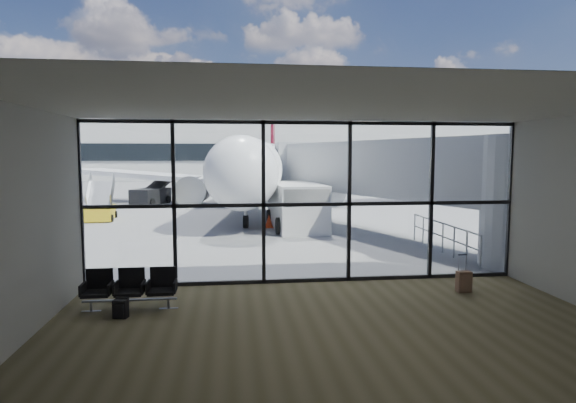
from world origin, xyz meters
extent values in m
plane|color=slate|center=(0.00, 40.00, 0.00)|extent=(220.00, 220.00, 0.00)
cube|color=brown|center=(0.00, -4.00, 0.01)|extent=(12.00, 8.00, 0.01)
cube|color=silver|center=(0.00, -4.00, 4.50)|extent=(12.00, 8.00, 0.02)
cube|color=#B9BAB4|center=(0.00, -8.00, 2.25)|extent=(12.00, 0.02, 4.50)
cube|color=#B9BAB4|center=(-6.00, -4.00, 2.25)|extent=(0.02, 8.00, 4.50)
cube|color=white|center=(0.00, 0.00, 2.25)|extent=(12.00, 0.04, 4.50)
cube|color=black|center=(0.00, 0.00, 0.06)|extent=(12.00, 0.12, 0.10)
cube|color=black|center=(0.00, 0.00, 2.20)|extent=(12.00, 0.12, 0.10)
cube|color=black|center=(0.00, 0.00, 4.44)|extent=(12.00, 0.12, 0.10)
cube|color=black|center=(-6.00, 0.00, 2.25)|extent=(0.10, 0.12, 4.50)
cube|color=black|center=(-3.60, 0.00, 2.25)|extent=(0.10, 0.12, 4.50)
cube|color=black|center=(-1.20, 0.00, 2.25)|extent=(0.10, 0.12, 4.50)
cube|color=black|center=(1.20, 0.00, 2.25)|extent=(0.10, 0.12, 4.50)
cube|color=black|center=(3.60, 0.00, 2.25)|extent=(0.10, 0.12, 4.50)
cube|color=black|center=(6.00, 0.00, 2.25)|extent=(0.10, 0.12, 4.50)
cylinder|color=#9EA0A3|center=(7.20, 1.00, 2.10)|extent=(2.80, 2.80, 4.20)
cube|color=#9EA0A3|center=(4.55, 8.00, 3.00)|extent=(7.45, 14.81, 2.40)
cube|color=#9EA0A3|center=(1.90, 15.00, 3.00)|extent=(2.60, 2.20, 2.60)
cylinder|color=gray|center=(1.10, 15.00, 0.90)|extent=(0.20, 0.20, 1.80)
cylinder|color=gray|center=(2.70, 15.00, 0.90)|extent=(0.20, 0.20, 1.80)
cylinder|color=black|center=(1.90, 15.00, 0.25)|extent=(1.80, 0.56, 0.56)
cylinder|color=gray|center=(5.60, 0.80, 0.55)|extent=(0.06, 0.06, 1.10)
cylinder|color=gray|center=(5.60, 1.70, 0.55)|extent=(0.06, 0.06, 1.10)
cylinder|color=gray|center=(5.60, 2.60, 0.55)|extent=(0.06, 0.06, 1.10)
cylinder|color=gray|center=(5.60, 3.50, 0.55)|extent=(0.06, 0.06, 1.10)
cylinder|color=gray|center=(5.60, 4.40, 0.55)|extent=(0.06, 0.06, 1.10)
cylinder|color=gray|center=(5.60, 5.30, 0.55)|extent=(0.06, 0.06, 1.10)
cylinder|color=gray|center=(5.60, 6.20, 0.55)|extent=(0.06, 0.06, 1.10)
cylinder|color=gray|center=(5.60, 3.50, 1.08)|extent=(0.06, 5.40, 0.06)
cylinder|color=gray|center=(5.60, 3.50, 0.60)|extent=(0.06, 5.40, 0.06)
cube|color=#AEADA9|center=(0.00, 62.00, 4.00)|extent=(80.00, 12.00, 8.00)
cube|color=black|center=(0.00, 55.90, 4.00)|extent=(80.00, 0.20, 2.40)
cube|color=#AEADA9|center=(-25.00, 62.00, 9.50)|extent=(10.00, 8.00, 3.00)
cube|color=#AEADA9|center=(18.00, 62.00, 9.00)|extent=(6.00, 6.00, 2.00)
cylinder|color=#382619|center=(-39.00, 72.00, 1.53)|extent=(0.50, 0.50, 3.06)
sphere|color=black|center=(-39.00, 72.00, 5.27)|extent=(5.61, 5.61, 5.61)
cylinder|color=#382619|center=(-33.00, 72.00, 1.71)|extent=(0.50, 0.50, 3.42)
sphere|color=black|center=(-33.00, 72.00, 5.89)|extent=(6.27, 6.27, 6.27)
cylinder|color=#382619|center=(-27.00, 72.00, 1.35)|extent=(0.50, 0.50, 2.70)
sphere|color=black|center=(-27.00, 72.00, 4.65)|extent=(4.95, 4.95, 4.95)
cylinder|color=#382619|center=(-21.00, 72.00, 1.53)|extent=(0.50, 0.50, 3.06)
sphere|color=black|center=(-21.00, 72.00, 5.27)|extent=(5.61, 5.61, 5.61)
cylinder|color=#382619|center=(-15.00, 72.00, 1.71)|extent=(0.50, 0.50, 3.42)
sphere|color=black|center=(-15.00, 72.00, 5.89)|extent=(6.27, 6.27, 6.27)
cube|color=gray|center=(-4.42, -1.96, 0.24)|extent=(2.12, 0.08, 0.04)
cube|color=black|center=(-5.14, -1.96, 0.42)|extent=(0.60, 0.56, 0.08)
cube|color=black|center=(-5.14, -1.69, 0.67)|extent=(0.60, 0.07, 0.53)
cube|color=black|center=(-4.42, -1.96, 0.42)|extent=(0.60, 0.56, 0.08)
cube|color=black|center=(-4.42, -1.69, 0.67)|extent=(0.60, 0.07, 0.53)
cube|color=black|center=(-3.70, -1.96, 0.42)|extent=(0.60, 0.56, 0.08)
cube|color=black|center=(-3.70, -1.69, 0.67)|extent=(0.60, 0.07, 0.53)
cylinder|color=gray|center=(-5.28, -1.96, 0.12)|extent=(0.06, 0.06, 0.24)
cylinder|color=gray|center=(-3.55, -1.96, 0.12)|extent=(0.06, 0.06, 0.24)
cube|color=black|center=(-4.51, -2.49, 0.21)|extent=(0.34, 0.25, 0.42)
cube|color=black|center=(-4.54, -2.60, 0.21)|extent=(0.25, 0.11, 0.28)
cylinder|color=black|center=(-4.49, -2.40, 0.42)|extent=(0.29, 0.14, 0.08)
cube|color=brown|center=(3.90, -1.50, 0.29)|extent=(0.37, 0.24, 0.54)
cube|color=brown|center=(3.90, -1.62, 0.29)|extent=(0.30, 0.05, 0.40)
cylinder|color=gray|center=(3.79, -1.40, 0.75)|extent=(0.02, 0.02, 0.45)
cylinder|color=gray|center=(3.99, -1.40, 0.75)|extent=(0.02, 0.02, 0.45)
cube|color=black|center=(3.89, -1.40, 0.98)|extent=(0.24, 0.04, 0.02)
cylinder|color=black|center=(3.79, -1.40, 0.03)|extent=(0.03, 0.06, 0.06)
cylinder|color=black|center=(3.99, -1.40, 0.03)|extent=(0.03, 0.06, 0.06)
cylinder|color=white|center=(0.24, 22.18, 2.76)|extent=(7.09, 27.84, 3.41)
sphere|color=white|center=(-1.62, 8.49, 2.76)|extent=(3.41, 3.41, 3.41)
cone|color=white|center=(2.41, 38.15, 3.04)|extent=(4.12, 5.93, 3.41)
cube|color=black|center=(-1.54, 9.03, 3.22)|extent=(2.16, 1.37, 0.46)
cube|color=white|center=(-7.40, 24.14, 1.98)|extent=(13.81, 8.82, 1.09)
cylinder|color=black|center=(-4.63, 21.91, 1.06)|extent=(2.34, 3.36, 1.93)
cube|color=white|center=(-0.58, 38.09, 3.13)|extent=(5.33, 3.27, 0.17)
cube|color=white|center=(8.12, 22.04, 1.98)|extent=(14.15, 5.55, 1.09)
cylinder|color=black|center=(4.86, 20.62, 1.06)|extent=(2.34, 3.36, 1.93)
cube|color=white|center=(5.26, 37.30, 3.13)|extent=(5.18, 2.03, 0.17)
cube|color=maroon|center=(2.41, 38.15, 6.08)|extent=(0.74, 3.51, 5.53)
cylinder|color=gray|center=(-1.37, 10.31, 0.64)|extent=(0.18, 0.18, 1.29)
cylinder|color=black|center=(-1.37, 10.31, 0.32)|extent=(0.31, 0.67, 0.64)
cylinder|color=black|center=(-2.25, 22.98, 0.41)|extent=(0.53, 0.93, 0.88)
cylinder|color=black|center=(2.86, 22.29, 0.41)|extent=(0.53, 0.93, 0.88)
cube|color=silver|center=(1.09, 9.99, 1.10)|extent=(2.44, 5.16, 2.20)
cube|color=black|center=(1.18, 8.12, 1.70)|extent=(2.15, 1.42, 0.77)
cylinder|color=black|center=(0.07, 8.29, 0.38)|extent=(0.31, 0.78, 0.77)
cylinder|color=black|center=(2.27, 8.40, 0.38)|extent=(0.31, 0.78, 0.77)
cylinder|color=black|center=(-0.09, 11.58, 0.38)|extent=(0.31, 0.78, 0.77)
cylinder|color=black|center=(2.10, 11.69, 0.38)|extent=(0.31, 0.78, 0.77)
cube|color=black|center=(-7.89, 22.81, 0.60)|extent=(2.67, 3.61, 1.09)
cube|color=black|center=(-7.39, 24.02, 1.42)|extent=(2.26, 3.02, 1.12)
cylinder|color=black|center=(-9.02, 22.10, 0.27)|extent=(0.41, 0.59, 0.55)
cylinder|color=black|center=(-7.61, 21.51, 0.27)|extent=(0.41, 0.59, 0.55)
cylinder|color=black|center=(-8.18, 24.12, 0.27)|extent=(0.41, 0.59, 0.55)
cylinder|color=black|center=(-6.77, 23.53, 0.27)|extent=(0.41, 0.59, 0.55)
cube|color=gold|center=(-9.27, 14.24, 0.40)|extent=(1.70, 2.64, 0.71)
cube|color=gray|center=(-9.35, 14.95, 1.42)|extent=(1.47, 2.15, 1.32)
cylinder|color=black|center=(-9.88, 13.28, 0.20)|extent=(0.22, 0.41, 0.39)
cylinder|color=black|center=(-8.46, 13.44, 0.20)|extent=(0.22, 0.41, 0.39)
cylinder|color=black|center=(-10.08, 15.04, 0.20)|extent=(0.22, 0.41, 0.39)
cylinder|color=black|center=(-8.66, 15.20, 0.20)|extent=(0.22, 0.41, 0.39)
cube|color=red|center=(-0.23, 10.37, 0.02)|extent=(0.45, 0.45, 0.03)
cone|color=red|center=(-0.23, 10.37, 0.32)|extent=(0.43, 0.43, 0.64)
cube|color=#FF450D|center=(1.69, 17.00, 0.01)|extent=(0.39, 0.39, 0.03)
cone|color=#FF450D|center=(1.69, 17.00, 0.28)|extent=(0.37, 0.37, 0.56)
camera|label=1|loc=(-2.09, -13.09, 3.55)|focal=30.00mm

